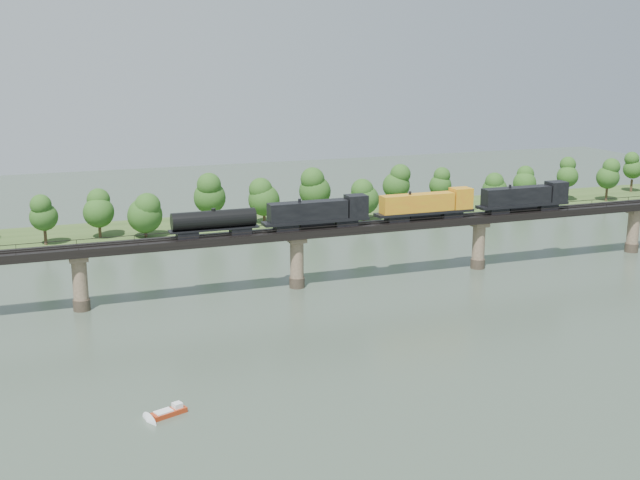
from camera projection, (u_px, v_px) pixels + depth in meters
name	position (u px, v px, depth m)	size (l,w,h in m)	color
ground	(357.00, 339.00, 127.26)	(400.00, 400.00, 0.00)	#334134
far_bank	(228.00, 226.00, 204.61)	(300.00, 24.00, 1.60)	#30491D
bridge	(297.00, 260.00, 153.36)	(236.00, 30.00, 11.50)	#473A2D
bridge_superstructure	(297.00, 228.00, 151.88)	(220.00, 4.90, 0.75)	black
far_treeline	(199.00, 200.00, 195.89)	(289.06, 17.54, 13.60)	#382619
freight_train	(390.00, 208.00, 157.89)	(84.86, 3.31, 5.84)	black
motorboat	(169.00, 412.00, 100.68)	(4.83, 3.11, 1.27)	#9F2E12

